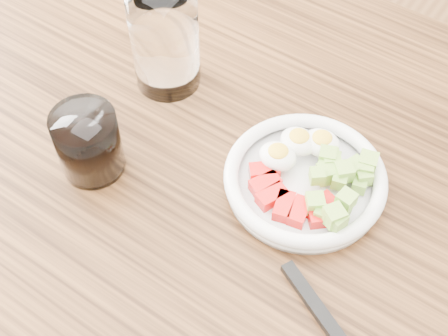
{
  "coord_description": "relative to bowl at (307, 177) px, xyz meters",
  "views": [
    {
      "loc": [
        0.24,
        -0.36,
        1.41
      ],
      "look_at": [
        -0.01,
        0.01,
        0.8
      ],
      "focal_mm": 50.0,
      "sensor_mm": 36.0,
      "label": 1
    }
  ],
  "objects": [
    {
      "name": "water_glass",
      "position": [
        -0.25,
        0.05,
        0.06
      ],
      "size": [
        0.09,
        0.09,
        0.16
      ],
      "primitive_type": "cylinder",
      "color": "white",
      "rests_on": "dining_table"
    },
    {
      "name": "bowl",
      "position": [
        0.0,
        0.0,
        0.0
      ],
      "size": [
        0.2,
        0.2,
        0.05
      ],
      "color": "white",
      "rests_on": "dining_table"
    },
    {
      "name": "coffee_glass",
      "position": [
        -0.24,
        -0.12,
        0.03
      ],
      "size": [
        0.08,
        0.08,
        0.09
      ],
      "color": "white",
      "rests_on": "dining_table"
    },
    {
      "name": "dining_table",
      "position": [
        -0.08,
        -0.06,
        -0.12
      ],
      "size": [
        1.5,
        0.9,
        0.77
      ],
      "color": "brown",
      "rests_on": "ground"
    },
    {
      "name": "fork",
      "position": [
        0.11,
        -0.15,
        -0.01
      ],
      "size": [
        0.21,
        0.11,
        0.01
      ],
      "color": "black",
      "rests_on": "dining_table"
    }
  ]
}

